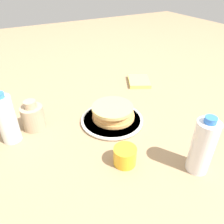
{
  "coord_description": "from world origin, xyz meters",
  "views": [
    {
      "loc": [
        0.65,
        -0.36,
        0.55
      ],
      "look_at": [
        -0.01,
        -0.01,
        0.05
      ],
      "focal_mm": 35.0,
      "sensor_mm": 36.0,
      "label": 1
    }
  ],
  "objects_px": {
    "plate": "(112,120)",
    "cream_jug": "(33,117)",
    "juice_glass": "(125,156)",
    "pancake_stack": "(112,112)",
    "water_bottle_near": "(7,119)",
    "water_bottle_mid": "(202,146)"
  },
  "relations": [
    {
      "from": "water_bottle_near",
      "to": "cream_jug",
      "type": "bearing_deg",
      "value": 110.2
    },
    {
      "from": "plate",
      "to": "water_bottle_near",
      "type": "height_order",
      "value": "water_bottle_near"
    },
    {
      "from": "plate",
      "to": "pancake_stack",
      "type": "bearing_deg",
      "value": 78.05
    },
    {
      "from": "pancake_stack",
      "to": "water_bottle_near",
      "type": "distance_m",
      "value": 0.4
    },
    {
      "from": "pancake_stack",
      "to": "juice_glass",
      "type": "relative_size",
      "value": 2.41
    },
    {
      "from": "juice_glass",
      "to": "cream_jug",
      "type": "bearing_deg",
      "value": -147.11
    },
    {
      "from": "pancake_stack",
      "to": "cream_jug",
      "type": "bearing_deg",
      "value": -110.92
    },
    {
      "from": "plate",
      "to": "cream_jug",
      "type": "height_order",
      "value": "cream_jug"
    },
    {
      "from": "pancake_stack",
      "to": "juice_glass",
      "type": "xyz_separation_m",
      "value": [
        0.23,
        -0.08,
        -0.01
      ]
    },
    {
      "from": "pancake_stack",
      "to": "water_bottle_near",
      "type": "xyz_separation_m",
      "value": [
        -0.08,
        -0.39,
        0.05
      ]
    },
    {
      "from": "pancake_stack",
      "to": "cream_jug",
      "type": "distance_m",
      "value": 0.32
    },
    {
      "from": "plate",
      "to": "juice_glass",
      "type": "height_order",
      "value": "juice_glass"
    },
    {
      "from": "plate",
      "to": "juice_glass",
      "type": "distance_m",
      "value": 0.24
    },
    {
      "from": "water_bottle_mid",
      "to": "plate",
      "type": "bearing_deg",
      "value": -161.98
    },
    {
      "from": "juice_glass",
      "to": "pancake_stack",
      "type": "bearing_deg",
      "value": 161.08
    },
    {
      "from": "plate",
      "to": "juice_glass",
      "type": "xyz_separation_m",
      "value": [
        0.23,
        -0.08,
        0.02
      ]
    },
    {
      "from": "juice_glass",
      "to": "water_bottle_near",
      "type": "relative_size",
      "value": 0.38
    },
    {
      "from": "plate",
      "to": "water_bottle_mid",
      "type": "distance_m",
      "value": 0.39
    },
    {
      "from": "pancake_stack",
      "to": "water_bottle_near",
      "type": "bearing_deg",
      "value": -101.62
    },
    {
      "from": "cream_jug",
      "to": "water_bottle_mid",
      "type": "bearing_deg",
      "value": 41.11
    },
    {
      "from": "juice_glass",
      "to": "cream_jug",
      "type": "relative_size",
      "value": 0.61
    },
    {
      "from": "pancake_stack",
      "to": "plate",
      "type": "bearing_deg",
      "value": -101.95
    }
  ]
}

